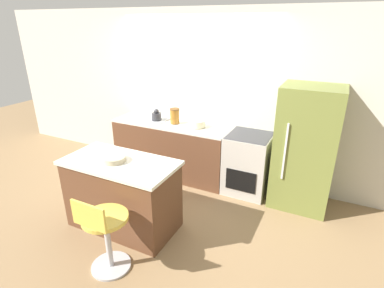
% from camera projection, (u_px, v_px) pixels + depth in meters
% --- Properties ---
extents(ground_plane, '(14.00, 14.00, 0.00)m').
position_uv_depth(ground_plane, '(179.00, 185.00, 4.72)').
color(ground_plane, '#8E704C').
extents(wall_back, '(8.00, 0.06, 2.60)m').
position_uv_depth(wall_back, '(197.00, 95.00, 4.78)').
color(wall_back, beige).
rests_on(wall_back, ground_plane).
extents(back_counter, '(1.93, 0.62, 0.90)m').
position_uv_depth(back_counter, '(172.00, 148.00, 4.95)').
color(back_counter, brown).
rests_on(back_counter, ground_plane).
extents(kitchen_island, '(1.35, 0.70, 0.89)m').
position_uv_depth(kitchen_island, '(123.00, 194.00, 3.64)').
color(kitchen_island, brown).
rests_on(kitchen_island, ground_plane).
extents(oven_range, '(0.62, 0.63, 0.90)m').
position_uv_depth(oven_range, '(248.00, 163.00, 4.42)').
color(oven_range, '#B7B2A8').
rests_on(oven_range, ground_plane).
extents(refrigerator, '(0.75, 0.66, 1.67)m').
position_uv_depth(refrigerator, '(305.00, 149.00, 3.96)').
color(refrigerator, olive).
rests_on(refrigerator, ground_plane).
extents(stool_chair, '(0.46, 0.46, 0.89)m').
position_uv_depth(stool_chair, '(105.00, 233.00, 2.96)').
color(stool_chair, '#B7B7BC').
rests_on(stool_chair, ground_plane).
extents(kettle, '(0.16, 0.16, 0.19)m').
position_uv_depth(kettle, '(156.00, 116.00, 4.86)').
color(kettle, '#333338').
rests_on(kettle, back_counter).
extents(mixing_bowl, '(0.25, 0.25, 0.10)m').
position_uv_depth(mixing_bowl, '(197.00, 123.00, 4.57)').
color(mixing_bowl, beige).
rests_on(mixing_bowl, back_counter).
extents(canister_jar, '(0.15, 0.15, 0.23)m').
position_uv_depth(canister_jar, '(175.00, 116.00, 4.70)').
color(canister_jar, '#9E6623').
rests_on(canister_jar, back_counter).
extents(fruit_bowl, '(0.28, 0.28, 0.06)m').
position_uv_depth(fruit_bowl, '(114.00, 159.00, 3.46)').
color(fruit_bowl, '#C1B28E').
rests_on(fruit_bowl, kitchen_island).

